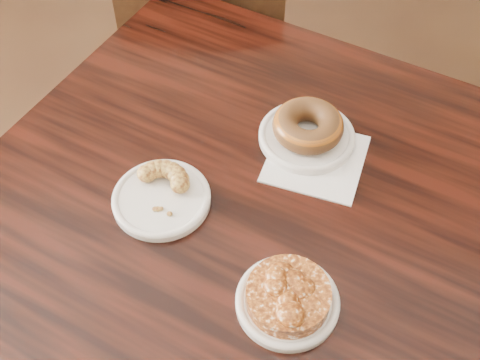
% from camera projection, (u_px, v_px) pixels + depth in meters
% --- Properties ---
extents(cafe_table, '(1.21, 1.21, 0.75)m').
position_uv_depth(cafe_table, '(252.00, 320.00, 1.27)').
color(cafe_table, black).
rests_on(cafe_table, floor).
extents(chair_far, '(0.50, 0.50, 0.90)m').
position_uv_depth(chair_far, '(210.00, 49.00, 1.71)').
color(chair_far, black).
rests_on(chair_far, floor).
extents(napkin, '(0.18, 0.18, 0.00)m').
position_uv_depth(napkin, '(316.00, 159.00, 1.05)').
color(napkin, white).
rests_on(napkin, cafe_table).
extents(plate_donut, '(0.17, 0.17, 0.01)m').
position_uv_depth(plate_donut, '(307.00, 136.00, 1.07)').
color(plate_donut, white).
rests_on(plate_donut, napkin).
extents(plate_cruller, '(0.16, 0.16, 0.01)m').
position_uv_depth(plate_cruller, '(162.00, 199.00, 0.99)').
color(plate_cruller, white).
rests_on(plate_cruller, cafe_table).
extents(plate_fritter, '(0.15, 0.15, 0.01)m').
position_uv_depth(plate_fritter, '(287.00, 302.00, 0.87)').
color(plate_fritter, silver).
rests_on(plate_fritter, cafe_table).
extents(glazed_donut, '(0.13, 0.13, 0.04)m').
position_uv_depth(glazed_donut, '(308.00, 125.00, 1.05)').
color(glazed_donut, brown).
rests_on(glazed_donut, plate_donut).
extents(apple_fritter, '(0.16, 0.16, 0.04)m').
position_uv_depth(apple_fritter, '(288.00, 293.00, 0.85)').
color(apple_fritter, '#4D1E08').
rests_on(apple_fritter, plate_fritter).
extents(cruller_fragment, '(0.11, 0.11, 0.03)m').
position_uv_depth(cruller_fragment, '(160.00, 191.00, 0.98)').
color(cruller_fragment, '#5A2E12').
rests_on(cruller_fragment, plate_cruller).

